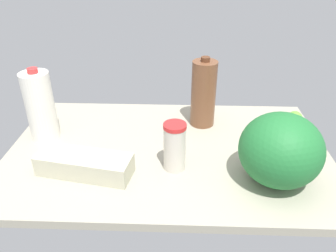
% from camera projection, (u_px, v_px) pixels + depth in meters
% --- Properties ---
extents(countertop, '(1.20, 0.76, 0.03)m').
position_uv_depth(countertop, '(168.00, 152.00, 1.25)').
color(countertop, '#A6A08B').
rests_on(countertop, ground).
extents(tumbler_cup, '(0.08, 0.08, 0.17)m').
position_uv_depth(tumbler_cup, '(175.00, 146.00, 1.10)').
color(tumbler_cup, beige).
rests_on(tumbler_cup, countertop).
extents(chocolate_milk_jug, '(0.10, 0.10, 0.29)m').
position_uv_depth(chocolate_milk_jug, '(203.00, 94.00, 1.34)').
color(chocolate_milk_jug, brown).
rests_on(chocolate_milk_jug, countertop).
extents(egg_carton, '(0.33, 0.16, 0.07)m').
position_uv_depth(egg_carton, '(85.00, 165.00, 1.10)').
color(egg_carton, beige).
rests_on(egg_carton, countertop).
extents(milk_jug, '(0.11, 0.11, 0.29)m').
position_uv_depth(milk_jug, '(40.00, 106.00, 1.25)').
color(milk_jug, white).
rests_on(milk_jug, countertop).
extents(watermelon, '(0.26, 0.26, 0.24)m').
position_uv_depth(watermelon, '(280.00, 150.00, 1.02)').
color(watermelon, '#217133').
rests_on(watermelon, countertop).
extents(orange_beside_bowl, '(0.08, 0.08, 0.08)m').
position_uv_depth(orange_beside_bowl, '(274.00, 124.00, 1.33)').
color(orange_beside_bowl, orange).
rests_on(orange_beside_bowl, countertop).
extents(orange_far_back, '(0.08, 0.08, 0.08)m').
position_uv_depth(orange_far_back, '(310.00, 140.00, 1.22)').
color(orange_far_back, orange).
rests_on(orange_far_back, countertop).
extents(lime_loose, '(0.06, 0.06, 0.06)m').
position_uv_depth(lime_loose, '(295.00, 118.00, 1.39)').
color(lime_loose, '#69B739').
rests_on(lime_loose, countertop).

